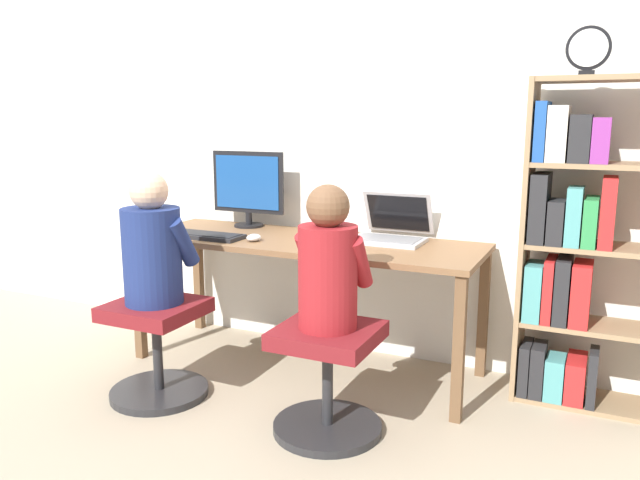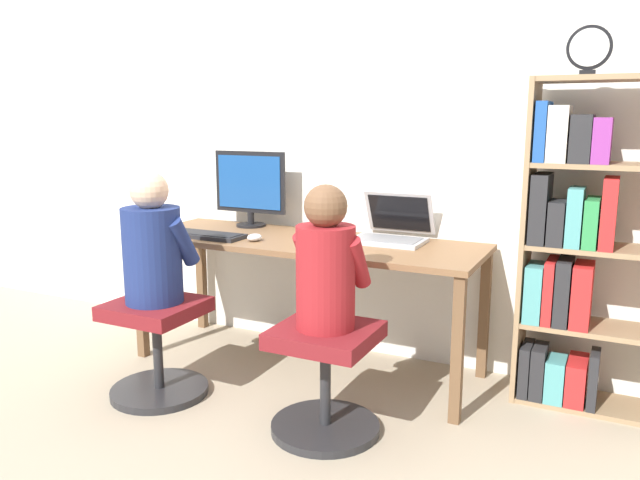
# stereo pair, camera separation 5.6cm
# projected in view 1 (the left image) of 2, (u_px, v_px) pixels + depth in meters

# --- Properties ---
(ground_plane) EXTENTS (14.00, 14.00, 0.00)m
(ground_plane) POSITION_uv_depth(u_px,v_px,m) (277.00, 388.00, 3.20)
(ground_plane) COLOR tan
(wall_back) EXTENTS (10.00, 0.05, 2.60)m
(wall_back) POSITION_uv_depth(u_px,v_px,m) (334.00, 129.00, 3.58)
(wall_back) COLOR silver
(wall_back) RESTS_ON ground_plane
(desk) EXTENTS (1.91, 0.65, 0.72)m
(desk) POSITION_uv_depth(u_px,v_px,m) (304.00, 252.00, 3.36)
(desk) COLOR brown
(desk) RESTS_ON ground_plane
(desktop_monitor) EXTENTS (0.47, 0.18, 0.45)m
(desktop_monitor) POSITION_uv_depth(u_px,v_px,m) (248.00, 187.00, 3.70)
(desktop_monitor) COLOR black
(desktop_monitor) RESTS_ON desk
(laptop) EXTENTS (0.38, 0.37, 0.25)m
(laptop) POSITION_uv_depth(u_px,v_px,m) (391.00, 231.00, 3.31)
(laptop) COLOR #B7B7BC
(laptop) RESTS_ON desk
(keyboard) EXTENTS (0.43, 0.17, 0.03)m
(keyboard) POSITION_uv_depth(u_px,v_px,m) (205.00, 235.00, 3.40)
(keyboard) COLOR #232326
(keyboard) RESTS_ON desk
(computer_mouse_by_keyboard) EXTENTS (0.07, 0.09, 0.04)m
(computer_mouse_by_keyboard) POSITION_uv_depth(u_px,v_px,m) (254.00, 238.00, 3.30)
(computer_mouse_by_keyboard) COLOR silver
(computer_mouse_by_keyboard) RESTS_ON desk
(office_chair_left) EXTENTS (0.48, 0.48, 0.48)m
(office_chair_left) POSITION_uv_depth(u_px,v_px,m) (157.00, 344.00, 3.07)
(office_chair_left) COLOR #262628
(office_chair_left) RESTS_ON ground_plane
(office_chair_right) EXTENTS (0.48, 0.48, 0.48)m
(office_chair_right) POSITION_uv_depth(u_px,v_px,m) (328.00, 374.00, 2.71)
(office_chair_right) COLOR #262628
(office_chair_right) RESTS_ON ground_plane
(person_at_monitor) EXTENTS (0.34, 0.31, 0.64)m
(person_at_monitor) POSITION_uv_depth(u_px,v_px,m) (152.00, 246.00, 2.98)
(person_at_monitor) COLOR navy
(person_at_monitor) RESTS_ON office_chair_left
(person_at_laptop) EXTENTS (0.31, 0.28, 0.62)m
(person_at_laptop) POSITION_uv_depth(u_px,v_px,m) (328.00, 265.00, 2.62)
(person_at_laptop) COLOR maroon
(person_at_laptop) RESTS_ON office_chair_right
(bookshelf) EXTENTS (0.71, 0.29, 1.55)m
(bookshelf) POSITION_uv_depth(u_px,v_px,m) (579.00, 251.00, 2.91)
(bookshelf) COLOR #997A56
(bookshelf) RESTS_ON ground_plane
(desk_clock) EXTENTS (0.19, 0.03, 0.21)m
(desk_clock) POSITION_uv_depth(u_px,v_px,m) (588.00, 49.00, 2.69)
(desk_clock) COLOR black
(desk_clock) RESTS_ON bookshelf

